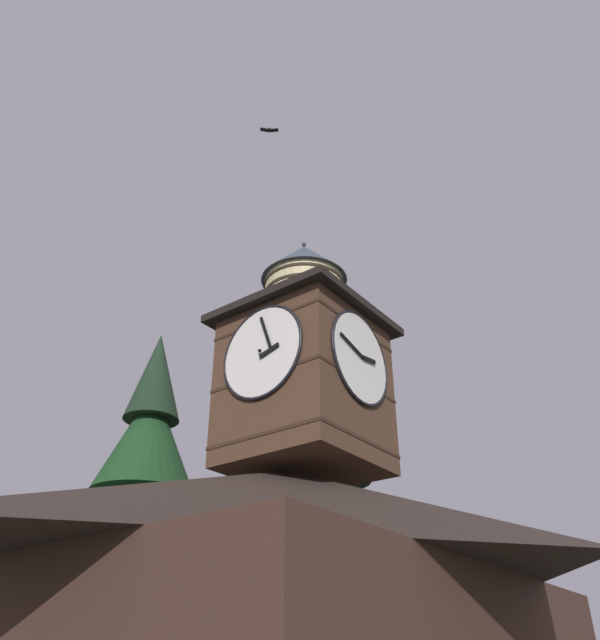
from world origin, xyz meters
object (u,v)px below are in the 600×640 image
building_main (285,595)px  pine_tree_behind (137,537)px  moon (168,541)px  flying_bird_high (269,130)px  clock_tower (305,364)px  pine_tree_aside (335,531)px

building_main → pine_tree_behind: size_ratio=1.10×
building_main → pine_tree_behind: 6.99m
moon → flying_bird_high: size_ratio=2.56×
building_main → flying_bird_high: (2.32, 0.97, 14.28)m
pine_tree_behind → moon: 28.82m
pine_tree_behind → moon: pine_tree_behind is taller
clock_tower → pine_tree_behind: 8.24m
clock_tower → pine_tree_behind: (0.16, -6.95, -4.43)m
pine_tree_aside → building_main: bearing=26.0°
pine_tree_aside → moon: bearing=-116.4°
clock_tower → flying_bird_high: flying_bird_high is taller
building_main → flying_bird_high: size_ratio=26.34×
clock_tower → pine_tree_behind: clock_tower is taller
clock_tower → moon: bearing=-125.2°
clock_tower → moon: clock_tower is taller
flying_bird_high → moon: bearing=-128.2°
moon → pine_tree_aside: bearing=63.6°
building_main → clock_tower: bearing=140.2°
building_main → pine_tree_aside: bearing=-154.0°
building_main → pine_tree_aside: pine_tree_aside is taller
pine_tree_behind → moon: size_ratio=9.37×
pine_tree_behind → flying_bird_high: (2.60, 7.56, 11.98)m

